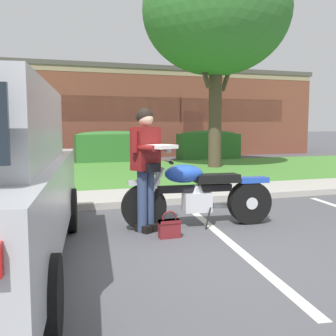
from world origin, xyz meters
The scene contains 13 objects.
ground_plane centered at (0.00, 0.00, 0.00)m, with size 140.00×140.00×0.00m, color #4C4C51.
curb_strip centered at (0.00, 2.72, 0.06)m, with size 60.00×0.20×0.12m, color #ADA89E.
concrete_walk centered at (0.00, 3.57, 0.04)m, with size 60.00×1.50×0.08m, color #ADA89E.
grass_lawn centered at (0.00, 7.64, 0.03)m, with size 60.00×6.65×0.06m, color #478433.
stall_stripe_1 centered at (0.45, 0.20, 0.00)m, with size 0.12×4.40×0.01m, color silver.
motorcycle centered at (0.47, 1.02, 0.48)m, with size 2.24×0.82×1.18m.
rider_person centered at (-0.40, 0.98, 1.01)m, with size 0.59×0.67×1.70m.
handbag centered at (-0.21, 0.58, 0.14)m, with size 0.28×0.13×0.36m.
shade_tree centered at (3.95, 8.10, 5.12)m, with size 4.82×4.82×7.19m.
hedge_left centered at (-2.95, 11.33, 0.65)m, with size 2.66×0.90×1.24m.
hedge_center_left centered at (1.11, 11.33, 0.65)m, with size 2.90×0.90×1.24m.
hedge_center_right centered at (5.17, 11.33, 0.65)m, with size 2.59×0.90×1.24m.
brick_building centered at (1.05, 17.99, 2.07)m, with size 21.49×9.40×4.14m.
Camera 1 is at (-1.88, -4.36, 1.48)m, focal length 43.50 mm.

